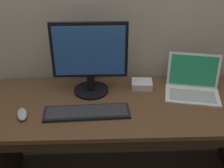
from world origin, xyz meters
TOP-DOWN VIEW (x-y plane):
  - desk at (0.00, -0.01)m, footprint 1.72×0.65m
  - laptop_white at (0.44, 0.12)m, footprint 0.38×0.32m
  - external_monitor at (-0.22, 0.14)m, footprint 0.47×0.23m
  - wired_keyboard at (-0.24, -0.10)m, footprint 0.50×0.17m
  - computer_mouse at (-0.61, -0.12)m, footprint 0.09×0.13m
  - external_drive_box at (0.12, 0.19)m, footprint 0.14×0.12m

SIDE VIEW (x-z plane):
  - desk at x=0.00m, z-range 0.15..0.88m
  - wired_keyboard at x=-0.24m, z-range 0.73..0.75m
  - computer_mouse at x=-0.61m, z-range 0.73..0.76m
  - external_drive_box at x=0.12m, z-range 0.73..0.78m
  - laptop_white at x=0.44m, z-range 0.67..0.91m
  - external_monitor at x=-0.22m, z-range 0.73..1.21m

